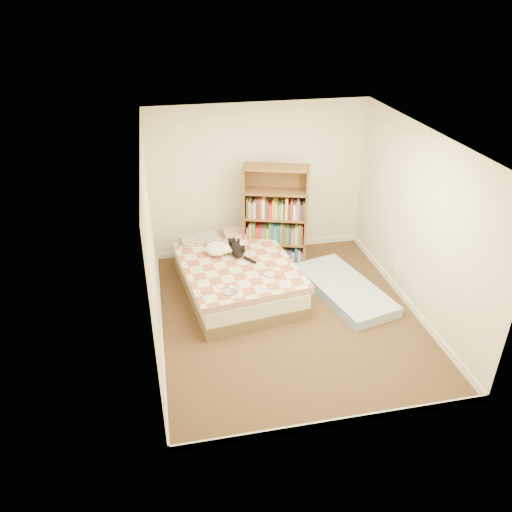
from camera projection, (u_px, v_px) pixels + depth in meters
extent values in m
cube|color=#43331D|center=(288.00, 316.00, 6.94)|extent=(3.50, 4.00, 0.01)
cube|color=white|center=(295.00, 139.00, 5.72)|extent=(3.50, 4.00, 0.01)
cube|color=beige|center=(259.00, 181.00, 8.04)|extent=(3.50, 0.01, 2.50)
cube|color=beige|center=(348.00, 331.00, 4.62)|extent=(3.50, 0.01, 2.50)
cube|color=beige|center=(152.00, 249.00, 6.02)|extent=(0.01, 4.00, 2.50)
cube|color=beige|center=(418.00, 224.00, 6.63)|extent=(0.01, 4.00, 2.50)
cube|color=white|center=(259.00, 247.00, 8.62)|extent=(3.50, 0.02, 0.10)
cube|color=white|center=(337.00, 422.00, 5.21)|extent=(3.50, 0.02, 0.10)
cube|color=white|center=(162.00, 328.00, 6.61)|extent=(0.02, 4.00, 0.10)
cube|color=white|center=(405.00, 299.00, 7.22)|extent=(0.02, 4.00, 0.10)
cube|color=white|center=(395.00, 270.00, 7.44)|extent=(0.03, 0.09, 0.13)
cube|color=brown|center=(237.00, 284.00, 7.47)|extent=(1.76, 2.31, 0.19)
cube|color=silver|center=(236.00, 273.00, 7.37)|extent=(1.73, 2.26, 0.21)
cube|color=#AC5840|center=(236.00, 264.00, 7.30)|extent=(1.78, 1.94, 0.11)
cube|color=slate|center=(206.00, 239.00, 7.90)|extent=(0.63, 0.45, 0.16)
cube|color=#AC5840|center=(249.00, 235.00, 8.02)|extent=(0.63, 0.45, 0.16)
cube|color=brown|center=(245.00, 220.00, 7.71)|extent=(0.14, 0.33, 1.67)
cube|color=brown|center=(305.00, 215.00, 7.88)|extent=(0.14, 0.33, 1.67)
cube|color=brown|center=(273.00, 213.00, 7.93)|extent=(0.96, 0.31, 1.67)
cube|color=brown|center=(274.00, 263.00, 8.19)|extent=(1.06, 0.61, 0.03)
cube|color=brown|center=(275.00, 217.00, 7.79)|extent=(1.06, 0.61, 0.03)
cube|color=brown|center=(276.00, 168.00, 7.40)|extent=(1.06, 0.61, 0.03)
cube|color=#759AC3|center=(344.00, 289.00, 7.40)|extent=(1.16, 1.86, 0.15)
ellipsoid|color=black|center=(237.00, 250.00, 7.41)|extent=(0.24, 0.45, 0.14)
sphere|color=black|center=(234.00, 242.00, 7.60)|extent=(0.15, 0.15, 0.13)
cone|color=black|center=(231.00, 238.00, 7.60)|extent=(0.05, 0.05, 0.05)
cone|color=black|center=(236.00, 237.00, 7.61)|extent=(0.05, 0.05, 0.05)
cylinder|color=black|center=(248.00, 261.00, 7.20)|extent=(0.07, 0.25, 0.05)
ellipsoid|color=white|center=(217.00, 249.00, 7.40)|extent=(0.41, 0.44, 0.18)
sphere|color=white|center=(225.00, 250.00, 7.32)|extent=(0.17, 0.17, 0.14)
sphere|color=white|center=(228.00, 252.00, 7.29)|extent=(0.08, 0.08, 0.06)
sphere|color=white|center=(206.00, 249.00, 7.45)|extent=(0.10, 0.10, 0.08)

